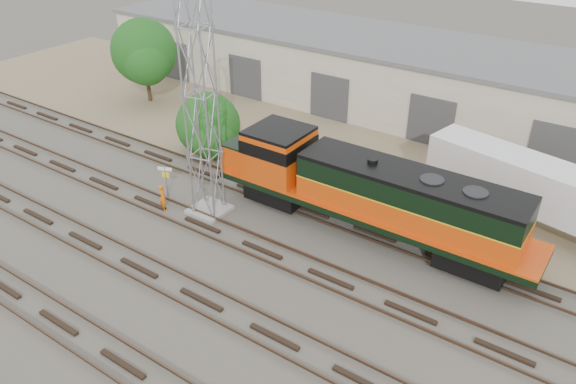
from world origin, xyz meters
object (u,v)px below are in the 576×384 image
Objects in this scene: signal_tower at (200,99)px; worker at (163,198)px; locomotive at (365,191)px; semi_trailer at (543,190)px.

worker is at bearing -148.46° from signal_tower.
locomotive is 9.25m from semi_trailer.
locomotive is 1.43× the size of semi_trailer.
signal_tower is 18.13m from semi_trailer.
signal_tower is at bearing -123.68° from worker.
locomotive reaches higher than worker.
locomotive is 1.29× the size of signal_tower.
worker is 0.13× the size of semi_trailer.
locomotive is at bearing -131.26° from worker.
locomotive is 11.16m from worker.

